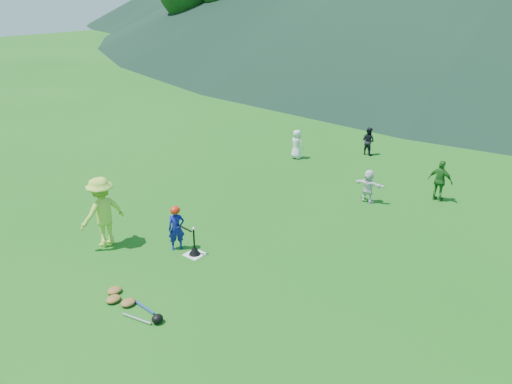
% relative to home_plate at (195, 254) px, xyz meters
% --- Properties ---
extents(ground, '(120.00, 120.00, 0.00)m').
position_rel_home_plate_xyz_m(ground, '(0.00, 0.00, -0.01)').
color(ground, '#155513').
rests_on(ground, ground).
extents(home_plate, '(0.45, 0.45, 0.02)m').
position_rel_home_plate_xyz_m(home_plate, '(0.00, 0.00, 0.00)').
color(home_plate, silver).
rests_on(home_plate, ground).
extents(baseball, '(0.08, 0.08, 0.08)m').
position_rel_home_plate_xyz_m(baseball, '(0.00, 0.00, 0.73)').
color(baseball, white).
rests_on(baseball, batting_tee).
extents(batter_child, '(0.46, 0.51, 1.17)m').
position_rel_home_plate_xyz_m(batter_child, '(-0.58, -0.04, 0.57)').
color(batter_child, navy).
rests_on(batter_child, ground).
extents(adult_coach, '(0.81, 1.27, 1.87)m').
position_rel_home_plate_xyz_m(adult_coach, '(-2.22, -1.03, 0.92)').
color(adult_coach, '#B4DC40').
rests_on(adult_coach, ground).
extents(fielder_a, '(0.58, 0.40, 1.14)m').
position_rel_home_plate_xyz_m(fielder_a, '(-2.23, 7.89, 0.56)').
color(fielder_a, silver).
rests_on(fielder_a, ground).
extents(fielder_b, '(0.59, 0.49, 1.11)m').
position_rel_home_plate_xyz_m(fielder_b, '(-0.26, 10.05, 0.55)').
color(fielder_b, black).
rests_on(fielder_b, ground).
extents(fielder_c, '(0.79, 0.37, 1.31)m').
position_rel_home_plate_xyz_m(fielder_c, '(3.59, 7.22, 0.65)').
color(fielder_c, '#23681F').
rests_on(fielder_c, ground).
extents(fielder_d, '(1.01, 0.37, 1.07)m').
position_rel_home_plate_xyz_m(fielder_d, '(1.90, 5.72, 0.52)').
color(fielder_d, white).
rests_on(fielder_d, ground).
extents(batting_tee, '(0.30, 0.30, 0.68)m').
position_rel_home_plate_xyz_m(batting_tee, '(0.00, 0.00, 0.12)').
color(batting_tee, black).
rests_on(batting_tee, home_plate).
extents(batter_gear, '(0.73, 0.26, 0.53)m').
position_rel_home_plate_xyz_m(batter_gear, '(-0.55, -0.04, 1.05)').
color(batter_gear, red).
rests_on(batter_gear, ground).
extents(equipment_pile, '(1.80, 0.58, 0.19)m').
position_rel_home_plate_xyz_m(equipment_pile, '(0.40, -2.41, 0.06)').
color(equipment_pile, olive).
rests_on(equipment_pile, ground).
extents(outfield_fence, '(70.07, 0.08, 1.33)m').
position_rel_home_plate_xyz_m(outfield_fence, '(0.00, 28.00, 0.69)').
color(outfield_fence, gray).
rests_on(outfield_fence, ground).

